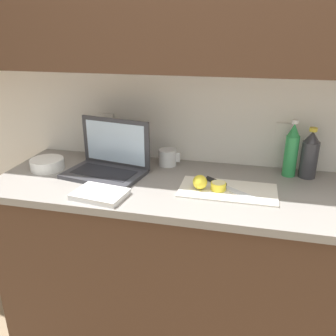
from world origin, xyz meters
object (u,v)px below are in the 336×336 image
object	(u,v)px
laptop	(109,161)
bowl_white	(47,164)
cutting_board	(228,190)
lemon_whole_beside	(200,182)
bottle_oil_tall	(291,151)
measuring_cup	(168,157)
knife	(222,185)
lemon_half_cut	(218,186)
bottle_green_soda	(310,155)

from	to	relation	value
laptop	bowl_white	xyz separation A→B (m)	(-0.33, -0.03, -0.03)
cutting_board	lemon_whole_beside	xyz separation A→B (m)	(-0.12, -0.02, 0.04)
bottle_oil_tall	bowl_white	world-z (taller)	bottle_oil_tall
bowl_white	laptop	bearing A→B (deg)	5.00
measuring_cup	lemon_whole_beside	bearing A→B (deg)	-52.20
cutting_board	knife	size ratio (longest dim) A/B	1.74
lemon_whole_beside	bowl_white	world-z (taller)	lemon_whole_beside
lemon_whole_beside	bottle_oil_tall	size ratio (longest dim) A/B	0.23
knife	lemon_half_cut	bearing A→B (deg)	-74.07
laptop	cutting_board	xyz separation A→B (m)	(0.60, -0.08, -0.06)
laptop	lemon_whole_beside	distance (m)	0.49
bottle_green_soda	knife	bearing A→B (deg)	-149.92
cutting_board	lemon_whole_beside	size ratio (longest dim) A/B	6.63
knife	bowl_white	size ratio (longest dim) A/B	1.46
laptop	measuring_cup	xyz separation A→B (m)	(0.26, 0.17, -0.02)
bottle_oil_tall	bowl_white	distance (m)	1.23
lemon_half_cut	bottle_green_soda	distance (m)	0.49
laptop	bottle_oil_tall	distance (m)	0.90
bottle_green_soda	bowl_white	size ratio (longest dim) A/B	1.47
lemon_whole_beside	laptop	bearing A→B (deg)	167.64
laptop	bowl_white	world-z (taller)	laptop
measuring_cup	bowl_white	world-z (taller)	measuring_cup
bowl_white	lemon_whole_beside	bearing A→B (deg)	-5.35
lemon_half_cut	knife	bearing A→B (deg)	71.07
cutting_board	bowl_white	world-z (taller)	bowl_white
lemon_half_cut	bottle_oil_tall	world-z (taller)	bottle_oil_tall
laptop	bottle_oil_tall	bearing A→B (deg)	21.60
cutting_board	bottle_green_soda	size ratio (longest dim) A/B	1.73
bottle_oil_tall	measuring_cup	world-z (taller)	bottle_oil_tall
cutting_board	lemon_whole_beside	world-z (taller)	lemon_whole_beside
laptop	bottle_green_soda	bearing A→B (deg)	20.64
laptop	lemon_whole_beside	world-z (taller)	laptop
lemon_half_cut	bowl_white	distance (m)	0.89
bottle_oil_tall	bowl_white	bearing A→B (deg)	-170.58
laptop	cutting_board	distance (m)	0.61
knife	lemon_whole_beside	xyz separation A→B (m)	(-0.10, -0.05, 0.02)
lemon_half_cut	cutting_board	bearing A→B (deg)	15.72
lemon_half_cut	bowl_white	world-z (taller)	bowl_white
knife	bottle_oil_tall	distance (m)	0.40
cutting_board	bottle_green_soda	world-z (taller)	bottle_green_soda
lemon_whole_beside	bowl_white	xyz separation A→B (m)	(-0.81, 0.08, -0.01)
cutting_board	lemon_half_cut	xyz separation A→B (m)	(-0.04, -0.01, 0.02)
bottle_green_soda	measuring_cup	xyz separation A→B (m)	(-0.70, 0.00, -0.07)
laptop	knife	size ratio (longest dim) A/B	1.69
cutting_board	bowl_white	size ratio (longest dim) A/B	2.54
lemon_whole_beside	measuring_cup	bearing A→B (deg)	127.80
bottle_green_soda	lemon_half_cut	bearing A→B (deg)	-146.56
bottle_green_soda	measuring_cup	world-z (taller)	bottle_green_soda
lemon_whole_beside	bottle_green_soda	bearing A→B (deg)	29.53
bowl_white	measuring_cup	bearing A→B (deg)	18.75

